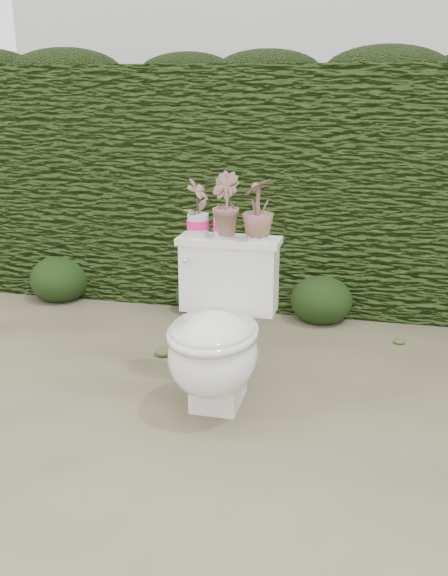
% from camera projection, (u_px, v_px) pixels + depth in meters
% --- Properties ---
extents(ground, '(60.00, 60.00, 0.00)m').
position_uv_depth(ground, '(219.00, 384.00, 3.33)').
color(ground, gray).
rests_on(ground, ground).
extents(hedge, '(8.00, 1.00, 1.60)m').
position_uv_depth(hedge, '(270.00, 184.00, 4.57)').
color(hedge, '#3A551C').
rests_on(hedge, ground).
extents(house_wall, '(8.00, 3.50, 4.00)m').
position_uv_depth(house_wall, '(372.00, 39.00, 8.16)').
color(house_wall, silver).
rests_on(house_wall, ground).
extents(toilet, '(0.50, 0.68, 0.78)m').
position_uv_depth(toilet, '(217.00, 336.00, 3.01)').
color(toilet, white).
rests_on(toilet, ground).
extents(potted_plant_left, '(0.13, 0.16, 0.26)m').
position_uv_depth(potted_plant_left, '(198.00, 209.00, 3.10)').
color(potted_plant_left, '#256B21').
rests_on(potted_plant_left, toilet).
extents(potted_plant_center, '(0.20, 0.21, 0.30)m').
position_uv_depth(potted_plant_center, '(224.00, 207.00, 3.06)').
color(potted_plant_center, '#256B21').
rests_on(potted_plant_center, toilet).
extents(potted_plant_right, '(0.19, 0.19, 0.28)m').
position_uv_depth(potted_plant_right, '(258.00, 211.00, 3.03)').
color(potted_plant_right, '#256B21').
rests_on(potted_plant_right, toilet).
extents(liriope_clump_1, '(0.42, 0.42, 0.34)m').
position_uv_depth(liriope_clump_1, '(60.00, 275.00, 4.60)').
color(liriope_clump_1, '#223813').
rests_on(liriope_clump_1, ground).
extents(liriope_clump_2, '(0.33, 0.33, 0.27)m').
position_uv_depth(liriope_clump_2, '(200.00, 291.00, 4.37)').
color(liriope_clump_2, '#223813').
rests_on(liriope_clump_2, ground).
extents(liriope_clump_3, '(0.40, 0.40, 0.32)m').
position_uv_depth(liriope_clump_3, '(321.00, 296.00, 4.18)').
color(liriope_clump_3, '#223813').
rests_on(liriope_clump_3, ground).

